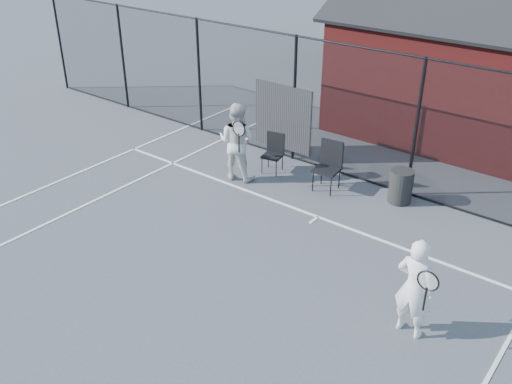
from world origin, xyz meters
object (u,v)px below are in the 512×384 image
Objects in this scene: clubhouse at (463,75)px; waste_bin at (401,186)px; chair_left at (272,154)px; chair_right at (327,168)px; player_front at (415,288)px; player_back at (237,141)px.

clubhouse reaches higher than waste_bin.
clubhouse is 9.04× the size of waste_bin.
chair_left is (-2.46, -4.90, -1.16)m from clubhouse.
player_front is at bearing -48.74° from chair_right.
waste_bin is (1.50, 0.50, -0.18)m from chair_right.
chair_left is at bearing -116.62° from clubhouse.
player_back is at bearing -165.20° from chair_right.
clubhouse is 5.11m from chair_right.
player_back is 0.96m from chair_left.
chair_right reaches higher than waste_bin.
clubhouse is 4.60m from waste_bin.
waste_bin is at bearing 19.64° from player_back.
player_front is 4.58m from chair_right.
chair_left is 1.46m from chair_right.
waste_bin is at bearing 117.09° from player_front.
chair_left is at bearing 174.20° from chair_right.
player_back is (-2.91, -5.62, -0.72)m from clubhouse.
player_back reaches higher than chair_left.
waste_bin is (0.50, -4.40, -1.25)m from clubhouse.
waste_bin is (2.96, 0.50, -0.09)m from chair_left.
chair_right is 1.49× the size of waste_bin.
player_front is 1.52× the size of chair_right.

